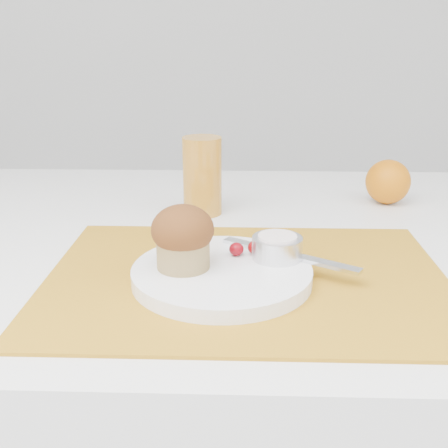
{
  "coord_description": "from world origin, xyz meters",
  "views": [
    {
      "loc": [
        -0.05,
        -0.75,
        1.05
      ],
      "look_at": [
        -0.07,
        -0.05,
        0.8
      ],
      "focal_mm": 45.0,
      "sensor_mm": 36.0,
      "label": 1
    }
  ],
  "objects_px": {
    "table": "(266,435)",
    "orange": "(388,182)",
    "plate": "(222,274)",
    "muffin": "(183,237)",
    "juice_glass": "(202,176)"
  },
  "relations": [
    {
      "from": "table",
      "to": "orange",
      "type": "relative_size",
      "value": 15.28
    },
    {
      "from": "table",
      "to": "plate",
      "type": "height_order",
      "value": "plate"
    },
    {
      "from": "table",
      "to": "orange",
      "type": "bearing_deg",
      "value": 38.25
    },
    {
      "from": "table",
      "to": "muffin",
      "type": "distance_m",
      "value": 0.49
    },
    {
      "from": "plate",
      "to": "muffin",
      "type": "relative_size",
      "value": 2.65
    },
    {
      "from": "plate",
      "to": "muffin",
      "type": "height_order",
      "value": "muffin"
    },
    {
      "from": "plate",
      "to": "orange",
      "type": "bearing_deg",
      "value": 50.94
    },
    {
      "from": "table",
      "to": "orange",
      "type": "distance_m",
      "value": 0.49
    },
    {
      "from": "orange",
      "to": "juice_glass",
      "type": "relative_size",
      "value": 0.61
    },
    {
      "from": "orange",
      "to": "muffin",
      "type": "relative_size",
      "value": 0.95
    },
    {
      "from": "table",
      "to": "plate",
      "type": "relative_size",
      "value": 5.47
    },
    {
      "from": "plate",
      "to": "orange",
      "type": "height_order",
      "value": "orange"
    },
    {
      "from": "table",
      "to": "juice_glass",
      "type": "distance_m",
      "value": 0.46
    },
    {
      "from": "plate",
      "to": "muffin",
      "type": "bearing_deg",
      "value": 179.98
    },
    {
      "from": "muffin",
      "to": "orange",
      "type": "bearing_deg",
      "value": 46.61
    }
  ]
}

